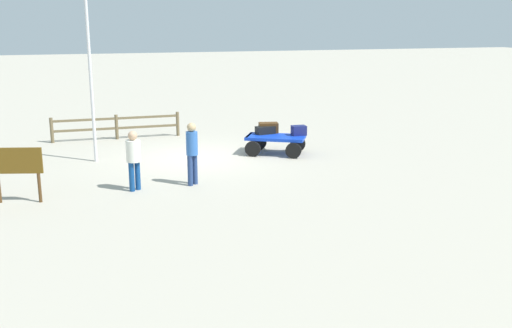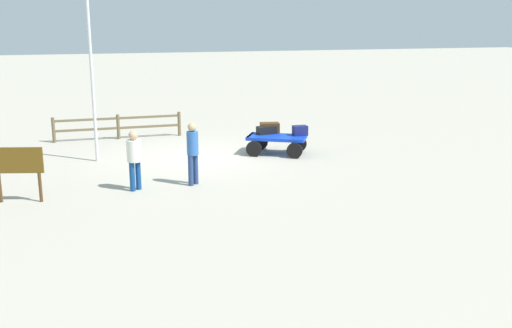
{
  "view_description": "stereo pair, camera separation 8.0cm",
  "coord_description": "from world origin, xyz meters",
  "px_view_note": "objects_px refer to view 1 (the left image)",
  "views": [
    {
      "loc": [
        3.52,
        18.3,
        4.37
      ],
      "look_at": [
        -0.18,
        6.0,
        1.2
      ],
      "focal_mm": 41.55,
      "sensor_mm": 36.0,
      "label": 1
    },
    {
      "loc": [
        3.44,
        18.32,
        4.37
      ],
      "look_at": [
        -0.18,
        6.0,
        1.2
      ],
      "focal_mm": 41.55,
      "sensor_mm": 36.0,
      "label": 2
    }
  ],
  "objects_px": {
    "luggage_cart": "(275,141)",
    "suitcase_maroon": "(299,130)",
    "suitcase_dark": "(265,130)",
    "signboard": "(17,165)",
    "worker_lead": "(134,155)",
    "suitcase_tan": "(268,128)",
    "flagpole": "(87,52)",
    "worker_trailing": "(192,149)"
  },
  "relations": [
    {
      "from": "luggage_cart",
      "to": "suitcase_maroon",
      "type": "xyz_separation_m",
      "value": [
        -0.79,
        0.11,
        0.33
      ]
    },
    {
      "from": "suitcase_dark",
      "to": "signboard",
      "type": "relative_size",
      "value": 0.49
    },
    {
      "from": "worker_lead",
      "to": "suitcase_tan",
      "type": "bearing_deg",
      "value": -143.23
    },
    {
      "from": "luggage_cart",
      "to": "worker_lead",
      "type": "xyz_separation_m",
      "value": [
        4.85,
        3.0,
        0.5
      ]
    },
    {
      "from": "suitcase_dark",
      "to": "flagpole",
      "type": "height_order",
      "value": "flagpole"
    },
    {
      "from": "flagpole",
      "to": "signboard",
      "type": "xyz_separation_m",
      "value": [
        1.86,
        3.88,
        -2.44
      ]
    },
    {
      "from": "signboard",
      "to": "suitcase_tan",
      "type": "bearing_deg",
      "value": -153.18
    },
    {
      "from": "suitcase_tan",
      "to": "signboard",
      "type": "height_order",
      "value": "signboard"
    },
    {
      "from": "worker_trailing",
      "to": "suitcase_dark",
      "type": "bearing_deg",
      "value": -132.98
    },
    {
      "from": "worker_lead",
      "to": "worker_trailing",
      "type": "height_order",
      "value": "worker_trailing"
    },
    {
      "from": "flagpole",
      "to": "signboard",
      "type": "bearing_deg",
      "value": 64.4
    },
    {
      "from": "suitcase_tan",
      "to": "worker_lead",
      "type": "xyz_separation_m",
      "value": [
        4.81,
        3.59,
        0.16
      ]
    },
    {
      "from": "luggage_cart",
      "to": "suitcase_tan",
      "type": "relative_size",
      "value": 3.15
    },
    {
      "from": "suitcase_dark",
      "to": "flagpole",
      "type": "distance_m",
      "value": 6.16
    },
    {
      "from": "suitcase_maroon",
      "to": "flagpole",
      "type": "height_order",
      "value": "flagpole"
    },
    {
      "from": "suitcase_dark",
      "to": "worker_trailing",
      "type": "bearing_deg",
      "value": 47.02
    },
    {
      "from": "luggage_cart",
      "to": "signboard",
      "type": "relative_size",
      "value": 1.59
    },
    {
      "from": "suitcase_dark",
      "to": "flagpole",
      "type": "bearing_deg",
      "value": -2.2
    },
    {
      "from": "luggage_cart",
      "to": "worker_lead",
      "type": "relative_size",
      "value": 1.38
    },
    {
      "from": "luggage_cart",
      "to": "suitcase_maroon",
      "type": "distance_m",
      "value": 0.86
    },
    {
      "from": "worker_trailing",
      "to": "signboard",
      "type": "distance_m",
      "value": 4.34
    },
    {
      "from": "luggage_cart",
      "to": "worker_trailing",
      "type": "bearing_deg",
      "value": 41.28
    },
    {
      "from": "suitcase_dark",
      "to": "luggage_cart",
      "type": "bearing_deg",
      "value": 115.99
    },
    {
      "from": "suitcase_tan",
      "to": "signboard",
      "type": "bearing_deg",
      "value": 26.82
    },
    {
      "from": "suitcase_maroon",
      "to": "worker_lead",
      "type": "xyz_separation_m",
      "value": [
        5.63,
        2.89,
        0.17
      ]
    },
    {
      "from": "worker_trailing",
      "to": "signboard",
      "type": "bearing_deg",
      "value": 4.48
    },
    {
      "from": "luggage_cart",
      "to": "suitcase_dark",
      "type": "height_order",
      "value": "suitcase_dark"
    },
    {
      "from": "suitcase_maroon",
      "to": "flagpole",
      "type": "bearing_deg",
      "value": -6.53
    },
    {
      "from": "suitcase_maroon",
      "to": "worker_lead",
      "type": "relative_size",
      "value": 0.3
    },
    {
      "from": "suitcase_maroon",
      "to": "worker_lead",
      "type": "height_order",
      "value": "worker_lead"
    },
    {
      "from": "suitcase_maroon",
      "to": "suitcase_tan",
      "type": "bearing_deg",
      "value": -40.69
    },
    {
      "from": "worker_trailing",
      "to": "flagpole",
      "type": "distance_m",
      "value": 4.93
    },
    {
      "from": "worker_trailing",
      "to": "worker_lead",
      "type": "bearing_deg",
      "value": 3.48
    },
    {
      "from": "suitcase_dark",
      "to": "suitcase_tan",
      "type": "height_order",
      "value": "suitcase_tan"
    },
    {
      "from": "suitcase_maroon",
      "to": "worker_trailing",
      "type": "height_order",
      "value": "worker_trailing"
    },
    {
      "from": "flagpole",
      "to": "suitcase_maroon",
      "type": "bearing_deg",
      "value": 173.47
    },
    {
      "from": "suitcase_tan",
      "to": "flagpole",
      "type": "height_order",
      "value": "flagpole"
    },
    {
      "from": "suitcase_tan",
      "to": "signboard",
      "type": "relative_size",
      "value": 0.51
    },
    {
      "from": "suitcase_maroon",
      "to": "signboard",
      "type": "distance_m",
      "value": 8.98
    },
    {
      "from": "signboard",
      "to": "worker_trailing",
      "type": "bearing_deg",
      "value": -175.52
    },
    {
      "from": "luggage_cart",
      "to": "suitcase_dark",
      "type": "distance_m",
      "value": 0.56
    },
    {
      "from": "luggage_cart",
      "to": "suitcase_maroon",
      "type": "bearing_deg",
      "value": 171.85
    }
  ]
}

